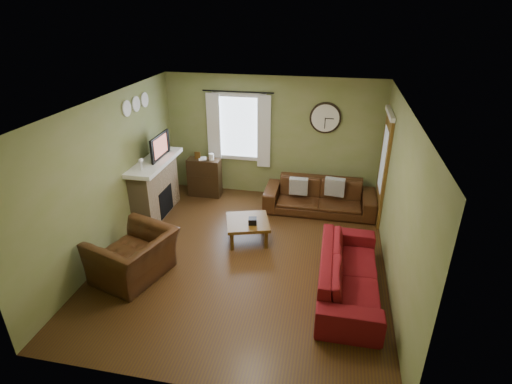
% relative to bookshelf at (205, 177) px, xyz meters
% --- Properties ---
extents(floor, '(4.60, 5.20, 0.00)m').
position_rel_bookshelf_xyz_m(floor, '(1.42, -2.20, -0.43)').
color(floor, '#3E2611').
rests_on(floor, ground).
extents(ceiling, '(4.60, 5.20, 0.00)m').
position_rel_bookshelf_xyz_m(ceiling, '(1.42, -2.20, 2.17)').
color(ceiling, white).
rests_on(ceiling, ground).
extents(wall_left, '(0.00, 5.20, 2.60)m').
position_rel_bookshelf_xyz_m(wall_left, '(-0.88, -2.20, 0.87)').
color(wall_left, olive).
rests_on(wall_left, ground).
extents(wall_right, '(0.00, 5.20, 2.60)m').
position_rel_bookshelf_xyz_m(wall_right, '(3.72, -2.20, 0.87)').
color(wall_right, olive).
rests_on(wall_right, ground).
extents(wall_back, '(4.60, 0.00, 2.60)m').
position_rel_bookshelf_xyz_m(wall_back, '(1.42, 0.40, 0.87)').
color(wall_back, olive).
rests_on(wall_back, ground).
extents(wall_front, '(4.60, 0.00, 2.60)m').
position_rel_bookshelf_xyz_m(wall_front, '(1.42, -4.80, 0.87)').
color(wall_front, olive).
rests_on(wall_front, ground).
extents(fireplace, '(0.40, 1.40, 1.10)m').
position_rel_bookshelf_xyz_m(fireplace, '(-0.68, -1.05, 0.12)').
color(fireplace, tan).
rests_on(fireplace, floor).
extents(firebox, '(0.04, 0.60, 0.55)m').
position_rel_bookshelf_xyz_m(firebox, '(-0.49, -1.05, -0.13)').
color(firebox, black).
rests_on(firebox, fireplace).
extents(mantel, '(0.58, 1.60, 0.08)m').
position_rel_bookshelf_xyz_m(mantel, '(-0.65, -1.05, 0.71)').
color(mantel, white).
rests_on(mantel, fireplace).
extents(tv, '(0.08, 0.60, 0.35)m').
position_rel_bookshelf_xyz_m(tv, '(-0.63, -0.90, 0.93)').
color(tv, black).
rests_on(tv, mantel).
extents(tv_screen, '(0.02, 0.62, 0.36)m').
position_rel_bookshelf_xyz_m(tv_screen, '(-0.55, -0.90, 0.98)').
color(tv_screen, '#994C3F').
rests_on(tv_screen, mantel).
extents(medallion_left, '(0.28, 0.28, 0.03)m').
position_rel_bookshelf_xyz_m(medallion_left, '(-0.86, -1.40, 1.82)').
color(medallion_left, white).
rests_on(medallion_left, wall_left).
extents(medallion_mid, '(0.28, 0.28, 0.03)m').
position_rel_bookshelf_xyz_m(medallion_mid, '(-0.86, -1.05, 1.82)').
color(medallion_mid, white).
rests_on(medallion_mid, wall_left).
extents(medallion_right, '(0.28, 0.28, 0.03)m').
position_rel_bookshelf_xyz_m(medallion_right, '(-0.86, -0.70, 1.82)').
color(medallion_right, white).
rests_on(medallion_right, wall_left).
extents(window_pane, '(1.00, 0.02, 1.30)m').
position_rel_bookshelf_xyz_m(window_pane, '(0.72, 0.38, 1.07)').
color(window_pane, silver).
rests_on(window_pane, wall_back).
extents(curtain_rod, '(0.03, 0.03, 1.50)m').
position_rel_bookshelf_xyz_m(curtain_rod, '(0.72, 0.28, 1.84)').
color(curtain_rod, black).
rests_on(curtain_rod, wall_back).
extents(curtain_left, '(0.28, 0.04, 1.55)m').
position_rel_bookshelf_xyz_m(curtain_left, '(0.17, 0.28, 1.02)').
color(curtain_left, silver).
rests_on(curtain_left, wall_back).
extents(curtain_right, '(0.28, 0.04, 1.55)m').
position_rel_bookshelf_xyz_m(curtain_right, '(1.27, 0.28, 1.02)').
color(curtain_right, silver).
rests_on(curtain_right, wall_back).
extents(wall_clock, '(0.64, 0.06, 0.64)m').
position_rel_bookshelf_xyz_m(wall_clock, '(2.52, 0.35, 1.37)').
color(wall_clock, white).
rests_on(wall_clock, wall_back).
extents(door, '(0.05, 0.90, 2.10)m').
position_rel_bookshelf_xyz_m(door, '(3.69, -0.35, 0.62)').
color(door, brown).
rests_on(door, floor).
extents(bookshelf, '(0.72, 0.30, 0.85)m').
position_rel_bookshelf_xyz_m(bookshelf, '(0.00, 0.00, 0.00)').
color(bookshelf, black).
rests_on(bookshelf, floor).
extents(book, '(0.23, 0.27, 0.02)m').
position_rel_bookshelf_xyz_m(book, '(-0.10, -0.02, 0.54)').
color(book, '#482F0E').
rests_on(book, bookshelf).
extents(sofa_brown, '(2.23, 0.87, 0.65)m').
position_rel_bookshelf_xyz_m(sofa_brown, '(2.53, -0.25, -0.10)').
color(sofa_brown, '#371D0D').
rests_on(sofa_brown, floor).
extents(pillow_left, '(0.40, 0.16, 0.39)m').
position_rel_bookshelf_xyz_m(pillow_left, '(2.82, -0.22, 0.12)').
color(pillow_left, '#9B9DA1').
rests_on(pillow_left, sofa_brown).
extents(pillow_right, '(0.37, 0.11, 0.37)m').
position_rel_bookshelf_xyz_m(pillow_right, '(2.10, -0.33, 0.12)').
color(pillow_right, '#9B9DA1').
rests_on(pillow_right, sofa_brown).
extents(sofa_red, '(0.86, 2.20, 0.64)m').
position_rel_bookshelf_xyz_m(sofa_red, '(3.11, -2.74, -0.10)').
color(sofa_red, '#630C13').
rests_on(sofa_red, floor).
extents(armchair, '(1.30, 1.39, 0.75)m').
position_rel_bookshelf_xyz_m(armchair, '(-0.16, -3.03, -0.05)').
color(armchair, '#371D0D').
rests_on(armchair, floor).
extents(coffee_table, '(0.93, 0.93, 0.40)m').
position_rel_bookshelf_xyz_m(coffee_table, '(1.34, -1.65, -0.23)').
color(coffee_table, '#482F0E').
rests_on(coffee_table, floor).
extents(tissue_box, '(0.17, 0.17, 0.11)m').
position_rel_bookshelf_xyz_m(tissue_box, '(1.45, -1.74, -0.03)').
color(tissue_box, black).
rests_on(tissue_box, coffee_table).
extents(wine_glass_a, '(0.08, 0.08, 0.22)m').
position_rel_bookshelf_xyz_m(wine_glass_a, '(-0.63, -1.59, 0.86)').
color(wine_glass_a, white).
rests_on(wine_glass_a, mantel).
extents(wine_glass_b, '(0.08, 0.08, 0.22)m').
position_rel_bookshelf_xyz_m(wine_glass_b, '(-0.63, -1.55, 0.86)').
color(wine_glass_b, white).
rests_on(wine_glass_b, mantel).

